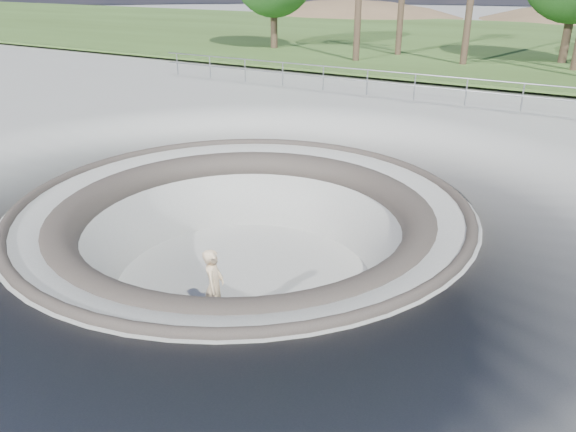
# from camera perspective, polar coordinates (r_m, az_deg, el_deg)

# --- Properties ---
(ground) EXTENTS (180.00, 180.00, 0.00)m
(ground) POSITION_cam_1_polar(r_m,az_deg,el_deg) (12.76, -4.62, 1.28)
(ground) COLOR #A9A8A4
(ground) RESTS_ON ground
(skate_bowl) EXTENTS (14.00, 14.00, 4.10)m
(skate_bowl) POSITION_cam_1_polar(r_m,az_deg,el_deg) (13.55, -4.37, -5.89)
(skate_bowl) COLOR #A9A8A4
(skate_bowl) RESTS_ON ground
(grass_strip) EXTENTS (180.00, 36.00, 0.12)m
(grass_strip) POSITION_cam_1_polar(r_m,az_deg,el_deg) (44.44, 21.93, 16.04)
(grass_strip) COLOR #375220
(grass_strip) RESTS_ON ground
(safety_railing) EXTENTS (25.00, 0.06, 1.03)m
(safety_railing) POSITION_cam_1_polar(r_m,az_deg,el_deg) (23.08, 12.74, 12.71)
(safety_railing) COLOR gray
(safety_railing) RESTS_ON ground
(skateboard) EXTENTS (0.91, 0.46, 0.09)m
(skateboard) POSITION_cam_1_polar(r_m,az_deg,el_deg) (11.89, -7.29, -10.66)
(skateboard) COLOR olive
(skateboard) RESTS_ON ground
(skater) EXTENTS (0.62, 0.72, 1.66)m
(skater) POSITION_cam_1_polar(r_m,az_deg,el_deg) (11.43, -7.51, -7.13)
(skater) COLOR beige
(skater) RESTS_ON skateboard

